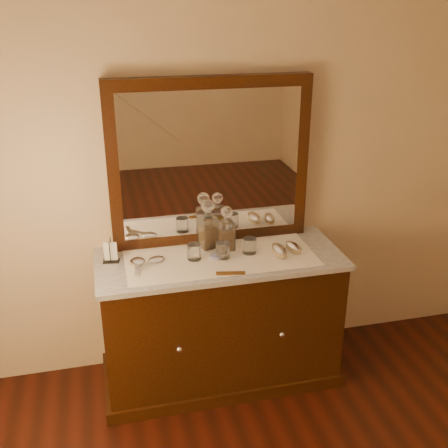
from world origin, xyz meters
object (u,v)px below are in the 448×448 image
Objects in this scene: napkin_rack at (111,253)px; decanter_right at (227,233)px; mirror_frame at (210,163)px; decanter_left at (208,229)px; brush_far at (294,247)px; hand_mirror_inner at (154,261)px; comb at (231,273)px; pin_dish at (216,256)px; hand_mirror_outer at (137,263)px; dresser_cabinet at (220,321)px; brush_near at (279,251)px.

decanter_right is (0.68, -0.00, 0.05)m from napkin_rack.
mirror_frame reaches higher than decanter_left.
brush_far is at bearing -31.52° from mirror_frame.
decanter_right reaches higher than hand_mirror_inner.
pin_dish is at bearing 109.47° from comb.
napkin_rack is at bearing 151.35° from hand_mirror_outer.
decanter_left is at bearing 20.30° from hand_mirror_inner.
mirror_frame is 0.72m from hand_mirror_outer.
decanter_right reaches higher than comb.
comb reaches higher than dresser_cabinet.
hand_mirror_inner reaches higher than dresser_cabinet.
mirror_frame is at bearing 14.24° from napkin_rack.
mirror_frame is at bearing 68.99° from decanter_left.
dresser_cabinet is 0.45m from pin_dish.
decanter_left is 0.12m from decanter_right.
pin_dish is 0.47m from brush_far.
brush_near is at bearing 37.27° from comb.
hand_mirror_inner is at bearing 176.74° from pin_dish.
comb is at bearing -25.73° from hand_mirror_outer.
mirror_frame reaches higher than decanter_right.
napkin_rack is 0.59m from decanter_left.
brush_near reaches higher than hand_mirror_inner.
hand_mirror_outer is at bearing -178.14° from hand_mirror_inner.
mirror_frame is 0.66m from hand_mirror_inner.
hand_mirror_outer is 1.15× the size of hand_mirror_inner.
decanter_left is at bearing 106.08° from dresser_cabinet.
brush_near is at bearing -26.39° from decanter_right.
dresser_cabinet is at bearing -8.02° from napkin_rack.
decanter_right is at bearing -0.25° from napkin_rack.
pin_dish is 0.45× the size of brush_near.
decanter_right is at bearing 91.27° from comb.
brush_near reaches higher than brush_far.
pin_dish is at bearing -95.74° from mirror_frame.
decanter_right is at bearing 163.72° from brush_far.
comb is 1.14× the size of napkin_rack.
decanter_left is (-0.05, 0.36, 0.11)m from comb.
hand_mirror_inner is (-0.39, 0.24, 0.00)m from comb.
dresser_cabinet is 0.97m from mirror_frame.
mirror_frame is at bearing 110.46° from decanter_right.
brush_far is at bearing -2.36° from hand_mirror_outer.
dresser_cabinet is 0.56m from decanter_right.
hand_mirror_inner is at bearing 174.49° from brush_near.
hand_mirror_outer and hand_mirror_inner have the same top height.
pin_dish is at bearing -84.18° from decanter_left.
mirror_frame is 0.71m from brush_far.
dresser_cabinet is at bearing 176.40° from brush_far.
brush_far is at bearing -2.53° from pin_dish.
mirror_frame is 8.60× the size of napkin_rack.
brush_near is (0.97, -0.14, -0.03)m from napkin_rack.
pin_dish is 0.16m from decanter_right.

